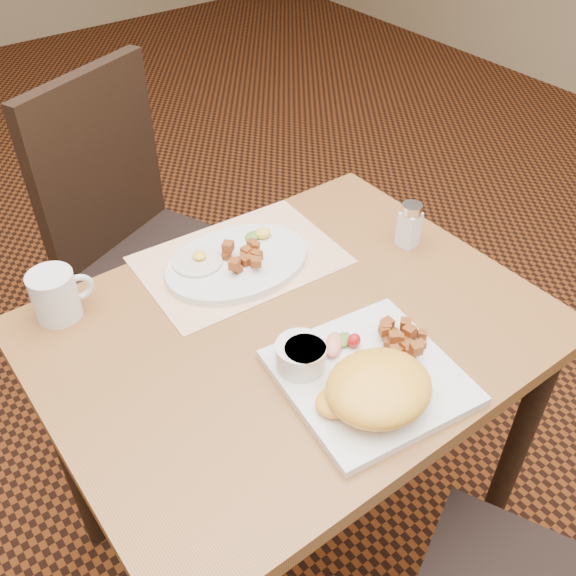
# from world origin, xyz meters

# --- Properties ---
(ground) EXTENTS (8.00, 8.00, 0.00)m
(ground) POSITION_xyz_m (0.00, 0.00, 0.00)
(ground) COLOR black
(ground) RESTS_ON ground
(table) EXTENTS (0.90, 0.70, 0.75)m
(table) POSITION_xyz_m (0.00, 0.00, 0.64)
(table) COLOR #945F2D
(table) RESTS_ON ground
(chair_far) EXTENTS (0.55, 0.56, 0.97)m
(chair_far) POSITION_xyz_m (0.02, 0.71, 0.54)
(chair_far) COLOR black
(chair_far) RESTS_ON ground
(placemat) EXTENTS (0.42, 0.30, 0.00)m
(placemat) POSITION_xyz_m (0.03, 0.22, 0.75)
(placemat) COLOR white
(placemat) RESTS_ON table
(plate_square) EXTENTS (0.31, 0.31, 0.02)m
(plate_square) POSITION_xyz_m (0.02, -0.18, 0.76)
(plate_square) COLOR silver
(plate_square) RESTS_ON table
(plate_oval) EXTENTS (0.31, 0.24, 0.02)m
(plate_oval) POSITION_xyz_m (0.01, 0.20, 0.76)
(plate_oval) COLOR silver
(plate_oval) RESTS_ON placemat
(hollandaise_mound) EXTENTS (0.18, 0.16, 0.06)m
(hollandaise_mound) POSITION_xyz_m (-0.01, -0.23, 0.80)
(hollandaise_mound) COLOR yellow
(hollandaise_mound) RESTS_ON plate_square
(ramekin) EXTENTS (0.08, 0.09, 0.05)m
(ramekin) POSITION_xyz_m (-0.06, -0.10, 0.79)
(ramekin) COLOR silver
(ramekin) RESTS_ON plate_square
(garnish_sq) EXTENTS (0.08, 0.06, 0.03)m
(garnish_sq) POSITION_xyz_m (0.02, -0.11, 0.78)
(garnish_sq) COLOR #387223
(garnish_sq) RESTS_ON plate_square
(fried_egg) EXTENTS (0.10, 0.10, 0.02)m
(fried_egg) POSITION_xyz_m (-0.06, 0.24, 0.77)
(fried_egg) COLOR white
(fried_egg) RESTS_ON plate_oval
(garnish_ov) EXTENTS (0.06, 0.04, 0.02)m
(garnish_ov) POSITION_xyz_m (0.09, 0.24, 0.78)
(garnish_ov) COLOR #387223
(garnish_ov) RESTS_ON plate_oval
(salt_shaker) EXTENTS (0.05, 0.05, 0.10)m
(salt_shaker) POSITION_xyz_m (0.35, 0.05, 0.80)
(salt_shaker) COLOR white
(salt_shaker) RESTS_ON table
(coffee_mug) EXTENTS (0.11, 0.08, 0.10)m
(coffee_mug) POSITION_xyz_m (-0.33, 0.28, 0.80)
(coffee_mug) COLOR silver
(coffee_mug) RESTS_ON table
(home_fries_sq) EXTENTS (0.11, 0.10, 0.03)m
(home_fries_sq) POSITION_xyz_m (0.11, -0.17, 0.78)
(home_fries_sq) COLOR #934717
(home_fries_sq) RESTS_ON plate_square
(home_fries_ov) EXTENTS (0.10, 0.10, 0.03)m
(home_fries_ov) POSITION_xyz_m (0.02, 0.19, 0.78)
(home_fries_ov) COLOR #934717
(home_fries_ov) RESTS_ON plate_oval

